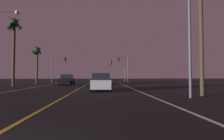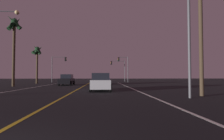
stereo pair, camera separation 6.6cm
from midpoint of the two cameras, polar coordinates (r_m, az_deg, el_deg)
name	(u,v)px [view 2 (the right image)]	position (r m, az deg, el deg)	size (l,w,h in m)	color
lane_edge_right	(136,90)	(17.89, 7.91, -6.50)	(0.16, 42.20, 0.01)	silver
lane_edge_left	(13,91)	(19.53, -29.38, -5.88)	(0.16, 42.20, 0.01)	silver
lane_center_divider	(76,90)	(17.74, -11.60, -6.51)	(0.16, 42.20, 0.01)	gold
car_ahead_far	(104,79)	(31.39, -2.54, -3.07)	(2.02, 4.30, 1.70)	black
car_lead_same_lane	(101,82)	(17.11, -3.58, -3.97)	(2.02, 4.30, 1.70)	black
car_oncoming	(67,80)	(28.58, -14.39, -3.12)	(2.02, 4.30, 1.70)	black
traffic_light_near_right	(123,64)	(39.48, 3.71, 2.02)	(2.38, 0.36, 5.70)	#4C4C51
traffic_light_near_left	(59,63)	(40.32, -16.78, 2.04)	(3.22, 0.36, 5.66)	#4C4C51
traffic_light_far_right	(118,66)	(44.85, 1.93, 1.27)	(3.73, 0.36, 5.29)	#4C4C51
street_lamp_right_near	(183,15)	(12.89, 22.21, 16.11)	(1.86, 0.44, 8.62)	#4C4C51
utility_pole_right	(201,27)	(14.55, 26.94, 12.24)	(2.20, 0.28, 9.33)	#423323
palm_tree_left_mid	(14,30)	(28.35, -29.09, 11.31)	(2.10, 2.02, 9.98)	#473826
palm_tree_left_far	(37,53)	(36.48, -23.05, 5.16)	(2.19, 2.06, 7.38)	#473826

